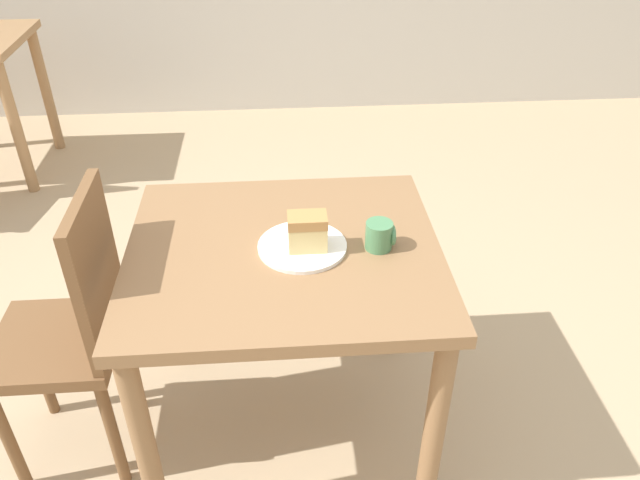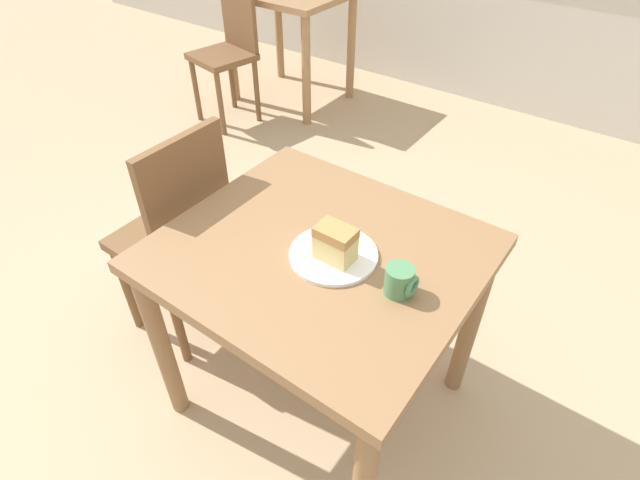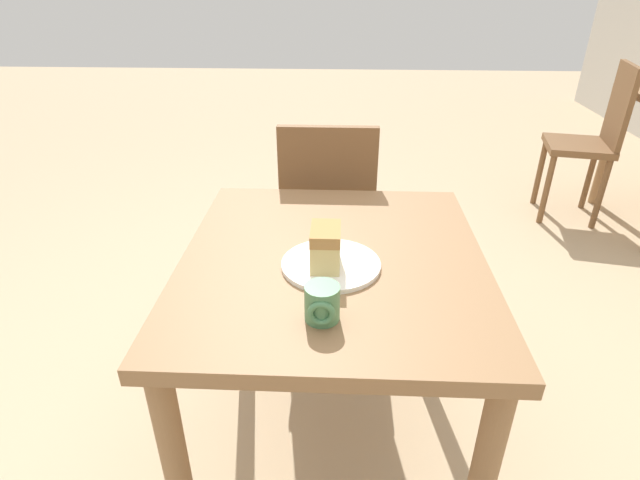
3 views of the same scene
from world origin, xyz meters
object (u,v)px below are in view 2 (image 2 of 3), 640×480
at_px(chair_far_corner, 229,46).
at_px(plate, 333,255).
at_px(cake_slice, 335,243).
at_px(dining_table_near, 319,278).
at_px(dining_table_far, 290,13).
at_px(coffee_mug, 400,281).
at_px(chair_near_window, 179,234).

bearing_deg(chair_far_corner, plate, -27.37).
height_order(plate, cake_slice, cake_slice).
distance_m(dining_table_near, plate, 0.14).
relative_size(dining_table_far, coffee_mug, 9.65).
bearing_deg(coffee_mug, plate, 176.43).
distance_m(plate, coffee_mug, 0.22).
xyz_separation_m(chair_near_window, plate, (0.67, 0.03, 0.24)).
relative_size(chair_far_corner, coffee_mug, 11.44).
bearing_deg(dining_table_near, coffee_mug, -3.83).
relative_size(chair_near_window, chair_far_corner, 1.00).
height_order(plate, coffee_mug, coffee_mug).
xyz_separation_m(dining_table_far, chair_near_window, (1.11, -2.04, -0.12)).
distance_m(chair_near_window, coffee_mug, 0.92).
xyz_separation_m(chair_far_corner, cake_slice, (1.91, -1.52, 0.29)).
bearing_deg(dining_table_near, cake_slice, -15.08).
distance_m(cake_slice, coffee_mug, 0.20).
bearing_deg(chair_far_corner, cake_slice, -27.41).
height_order(chair_near_window, chair_far_corner, same).
height_order(dining_table_near, dining_table_far, dining_table_far).
bearing_deg(plate, coffee_mug, -3.57).
height_order(dining_table_near, chair_far_corner, chair_far_corner).
bearing_deg(chair_near_window, dining_table_far, -151.51).
relative_size(dining_table_far, chair_far_corner, 0.84).
height_order(chair_far_corner, cake_slice, chair_far_corner).
xyz_separation_m(dining_table_near, cake_slice, (0.07, -0.02, 0.18)).
bearing_deg(cake_slice, dining_table_near, 164.92).
bearing_deg(coffee_mug, dining_table_far, 134.52).
bearing_deg(chair_near_window, cake_slice, 91.13).
xyz_separation_m(dining_table_near, chair_far_corner, (-1.85, 1.50, -0.11)).
relative_size(cake_slice, coffee_mug, 1.30).
distance_m(chair_far_corner, plate, 2.44).
relative_size(dining_table_near, dining_table_far, 1.11).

